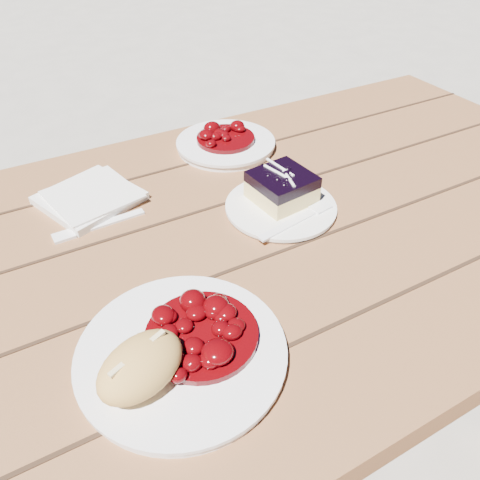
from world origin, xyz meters
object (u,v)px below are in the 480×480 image
main_plate (182,354)px  bread_roll (141,366)px  dessert_plate (281,208)px  second_plate (226,144)px  picnic_table (124,344)px  blueberry_cake (282,187)px

main_plate → bread_roll: bread_roll is taller
dessert_plate → second_plate: 0.25m
picnic_table → dessert_plate: size_ratio=10.61×
blueberry_cake → second_plate: (0.01, 0.23, -0.03)m
bread_roll → blueberry_cake: bearing=35.3°
main_plate → dessert_plate: bearing=36.8°
picnic_table → main_plate: (0.04, -0.19, 0.17)m
picnic_table → main_plate: 0.26m
blueberry_cake → bread_roll: bearing=-151.1°
picnic_table → main_plate: bearing=-78.4°
main_plate → bread_roll: size_ratio=2.32×
second_plate → dessert_plate: bearing=-94.8°
bread_roll → dessert_plate: bread_roll is taller
picnic_table → dessert_plate: 0.36m
bread_roll → second_plate: 0.59m
bread_roll → dessert_plate: size_ratio=0.58×
bread_roll → second_plate: bearing=53.5°
bread_roll → blueberry_cake: 0.42m
main_plate → blueberry_cake: (0.29, 0.22, 0.03)m
picnic_table → bread_roll: (-0.02, -0.21, 0.21)m
bread_roll → dessert_plate: bearing=34.4°
picnic_table → second_plate: second_plate is taller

